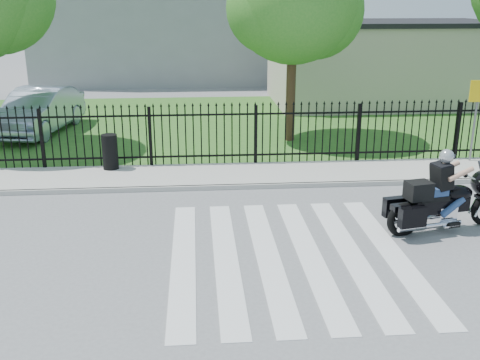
{
  "coord_description": "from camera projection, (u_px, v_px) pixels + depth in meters",
  "views": [
    {
      "loc": [
        -1.71,
        -9.61,
        4.69
      ],
      "look_at": [
        -0.8,
        1.68,
        1.0
      ],
      "focal_mm": 42.0,
      "sensor_mm": 36.0,
      "label": 1
    }
  ],
  "objects": [
    {
      "name": "litter_bin",
      "position": [
        110.0,
        152.0,
        15.59
      ],
      "size": [
        0.47,
        0.47,
        0.98
      ],
      "primitive_type": "cylinder",
      "rotation": [
        0.0,
        0.0,
        -0.08
      ],
      "color": "black",
      "rests_on": "sidewalk"
    },
    {
      "name": "building_low_roof",
      "position": [
        387.0,
        23.0,
        25.27
      ],
      "size": [
        10.2,
        6.2,
        0.2
      ],
      "primitive_type": "cube",
      "color": "black",
      "rests_on": "building_low"
    },
    {
      "name": "sidewalk",
      "position": [
        259.0,
        175.0,
        15.41
      ],
      "size": [
        40.0,
        2.0,
        0.12
      ],
      "primitive_type": "cube",
      "color": "#ADAAA3",
      "rests_on": "ground"
    },
    {
      "name": "curb",
      "position": [
        264.0,
        186.0,
        14.46
      ],
      "size": [
        40.0,
        0.12,
        0.12
      ],
      "primitive_type": "cube",
      "color": "#ADAAA3",
      "rests_on": "ground"
    },
    {
      "name": "ground",
      "position": [
        289.0,
        256.0,
        10.69
      ],
      "size": [
        120.0,
        120.0,
        0.0
      ],
      "primitive_type": "plane",
      "color": "slate",
      "rests_on": "ground"
    },
    {
      "name": "iron_fence",
      "position": [
        256.0,
        136.0,
        16.1
      ],
      "size": [
        26.0,
        0.04,
        1.8
      ],
      "color": "black",
      "rests_on": "ground"
    },
    {
      "name": "parked_car",
      "position": [
        39.0,
        111.0,
        20.14
      ],
      "size": [
        2.49,
        5.05,
        1.59
      ],
      "primitive_type": "imported",
      "rotation": [
        0.0,
        0.0,
        -0.17
      ],
      "color": "#919EB6",
      "rests_on": "grass_strip"
    },
    {
      "name": "building_low",
      "position": [
        384.0,
        65.0,
        25.85
      ],
      "size": [
        10.0,
        6.0,
        3.5
      ],
      "primitive_type": "cube",
      "color": "#B6AE98",
      "rests_on": "ground"
    },
    {
      "name": "traffic_sign",
      "position": [
        477.0,
        104.0,
        16.0
      ],
      "size": [
        0.51,
        0.09,
        2.35
      ],
      "rotation": [
        0.0,
        0.0,
        -0.08
      ],
      "color": "slate",
      "rests_on": "sidewalk"
    },
    {
      "name": "crosswalk",
      "position": [
        289.0,
        256.0,
        10.69
      ],
      "size": [
        5.0,
        5.5,
        0.01
      ],
      "primitive_type": null,
      "color": "silver",
      "rests_on": "ground"
    },
    {
      "name": "motorcycle_rider",
      "position": [
        444.0,
        197.0,
        11.66
      ],
      "size": [
        2.71,
        1.25,
        1.81
      ],
      "rotation": [
        0.0,
        0.0,
        0.2
      ],
      "color": "black",
      "rests_on": "ground"
    },
    {
      "name": "grass_strip",
      "position": [
        239.0,
        123.0,
        22.06
      ],
      "size": [
        40.0,
        12.0,
        0.02
      ],
      "primitive_type": "cube",
      "color": "#295F20",
      "rests_on": "ground"
    }
  ]
}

